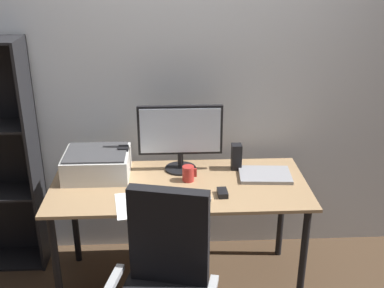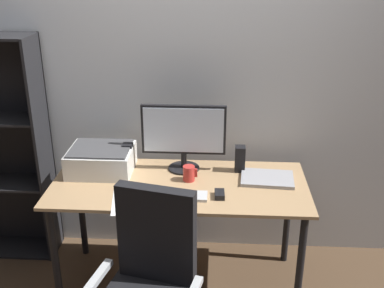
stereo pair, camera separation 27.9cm
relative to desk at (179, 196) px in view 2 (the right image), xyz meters
name	(u,v)px [view 2 (the right image)]	position (x,y,z in m)	size (l,w,h in m)	color
ground_plane	(180,282)	(0.00, 0.00, -0.65)	(12.00, 12.00, 0.00)	#4C3826
back_wall	(185,72)	(0.00, 0.52, 0.65)	(6.40, 0.10, 2.60)	silver
desk	(179,196)	(0.00, 0.00, 0.00)	(1.56, 0.69, 0.74)	tan
monitor	(184,133)	(0.01, 0.20, 0.33)	(0.53, 0.20, 0.43)	black
keyboard	(182,196)	(0.03, -0.17, 0.10)	(0.29, 0.11, 0.02)	#B7BABC
mouse	(220,194)	(0.25, -0.15, 0.10)	(0.06, 0.10, 0.03)	black
coffee_mug	(189,173)	(0.06, 0.04, 0.13)	(0.09, 0.07, 0.10)	#B72D28
laptop	(267,179)	(0.54, 0.07, 0.10)	(0.32, 0.23, 0.02)	#99999E
speaker_left	(128,156)	(-0.35, 0.20, 0.17)	(0.06, 0.07, 0.17)	black
speaker_right	(240,159)	(0.37, 0.20, 0.17)	(0.06, 0.07, 0.17)	black
printer	(101,159)	(-0.51, 0.15, 0.17)	(0.40, 0.34, 0.16)	silver
paper_sheet	(131,201)	(-0.25, -0.24, 0.09)	(0.21, 0.30, 0.00)	white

